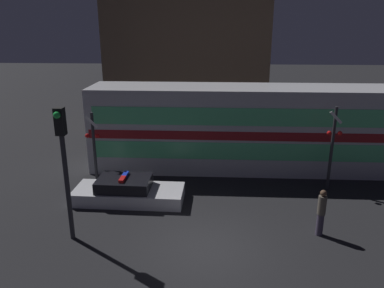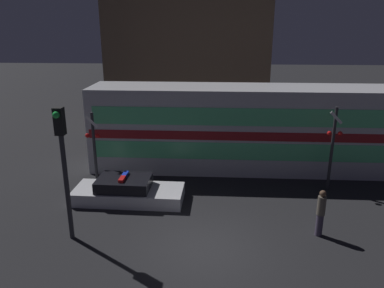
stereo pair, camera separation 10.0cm
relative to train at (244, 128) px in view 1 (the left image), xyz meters
name	(u,v)px [view 1 (the left image)]	position (x,y,z in m)	size (l,w,h in m)	color
ground_plane	(206,249)	(-1.79, -7.62, -2.13)	(120.00, 120.00, 0.00)	black
train	(244,128)	(0.00, 0.00, 0.00)	(15.58, 2.89, 4.26)	silver
police_car	(128,192)	(-5.19, -4.21, -1.71)	(4.65, 1.86, 1.16)	silver
pedestrian	(321,212)	(2.24, -6.52, -1.23)	(0.29, 0.29, 1.75)	#3F384C
crossing_signal_near	(332,145)	(3.68, -2.49, -0.02)	(0.67, 0.30, 3.83)	#2D2D33
crossing_signal_far	(94,146)	(-7.03, -2.62, -0.21)	(0.67, 0.30, 3.47)	#2D2D33
traffic_light_corner	(64,157)	(-6.51, -7.24, 0.91)	(0.30, 0.46, 4.71)	#2D2D33
building_left	(188,61)	(-3.46, 9.26, 2.49)	(10.88, 6.84, 9.24)	brown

